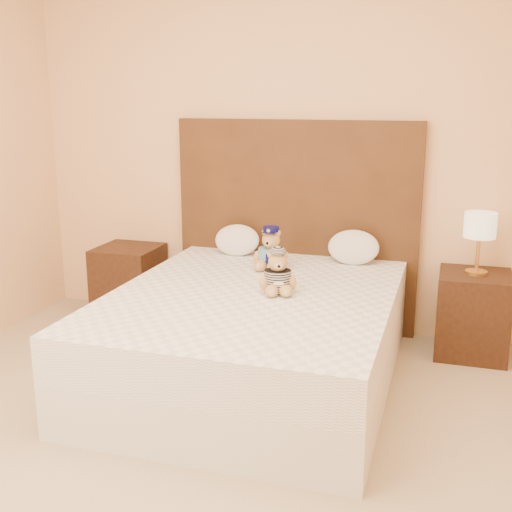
{
  "coord_description": "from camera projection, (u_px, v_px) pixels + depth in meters",
  "views": [
    {
      "loc": [
        1.08,
        -2.21,
        1.67
      ],
      "look_at": [
        -0.06,
        1.45,
        0.7
      ],
      "focal_mm": 45.0,
      "sensor_mm": 36.0,
      "label": 1
    }
  ],
  "objects": [
    {
      "name": "ground",
      "position": [
        170.0,
        493.0,
        2.76
      ],
      "size": [
        4.0,
        4.5,
        0.0
      ],
      "primitive_type": "cube",
      "color": "tan",
      "rests_on": "ground"
    },
    {
      "name": "room_walls",
      "position": [
        201.0,
        61.0,
        2.74
      ],
      "size": [
        4.04,
        4.52,
        2.72
      ],
      "color": "#F5BC85",
      "rests_on": "ground"
    },
    {
      "name": "bed",
      "position": [
        253.0,
        336.0,
        3.81
      ],
      "size": [
        1.6,
        2.0,
        0.55
      ],
      "color": "white",
      "rests_on": "ground"
    },
    {
      "name": "headboard",
      "position": [
        295.0,
        226.0,
        4.62
      ],
      "size": [
        1.75,
        0.08,
        1.5
      ],
      "primitive_type": "cube",
      "color": "#4C2E17",
      "rests_on": "ground"
    },
    {
      "name": "nightstand_left",
      "position": [
        129.0,
        282.0,
        4.91
      ],
      "size": [
        0.45,
        0.45,
        0.55
      ],
      "primitive_type": "cube",
      "color": "#3C2013",
      "rests_on": "ground"
    },
    {
      "name": "nightstand_right",
      "position": [
        473.0,
        314.0,
        4.19
      ],
      "size": [
        0.45,
        0.45,
        0.55
      ],
      "primitive_type": "cube",
      "color": "#3C2013",
      "rests_on": "ground"
    },
    {
      "name": "lamp",
      "position": [
        480.0,
        228.0,
        4.05
      ],
      "size": [
        0.2,
        0.2,
        0.4
      ],
      "color": "gold",
      "rests_on": "nightstand_right"
    },
    {
      "name": "teddy_police",
      "position": [
        271.0,
        248.0,
        4.2
      ],
      "size": [
        0.26,
        0.25,
        0.28
      ],
      "primitive_type": null,
      "rotation": [
        0.0,
        0.0,
        -0.07
      ],
      "color": "#BD8A49",
      "rests_on": "bed"
    },
    {
      "name": "teddy_prisoner",
      "position": [
        278.0,
        272.0,
        3.69
      ],
      "size": [
        0.29,
        0.28,
        0.25
      ],
      "primitive_type": null,
      "rotation": [
        0.0,
        0.0,
        0.35
      ],
      "color": "#BD8A49",
      "rests_on": "bed"
    },
    {
      "name": "pillow_left",
      "position": [
        237.0,
        239.0,
        4.59
      ],
      "size": [
        0.33,
        0.21,
        0.23
      ],
      "primitive_type": "ellipsoid",
      "color": "white",
      "rests_on": "bed"
    },
    {
      "name": "pillow_right",
      "position": [
        353.0,
        246.0,
        4.35
      ],
      "size": [
        0.35,
        0.23,
        0.25
      ],
      "primitive_type": "ellipsoid",
      "color": "white",
      "rests_on": "bed"
    }
  ]
}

